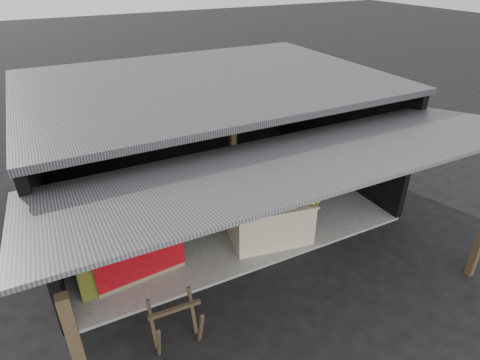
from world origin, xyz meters
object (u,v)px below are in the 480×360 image
plastic_chair (302,164)px  neighbor_stall (134,249)px  water_barrel (293,208)px  sawhorse (176,322)px  banana_table (270,220)px  white_crate (251,195)px

plastic_chair → neighbor_stall: bearing=-169.0°
water_barrel → plastic_chair: 1.66m
sawhorse → plastic_chair: bearing=38.0°
banana_table → plastic_chair: 2.51m
banana_table → sawhorse: bearing=-138.3°
sawhorse → water_barrel: size_ratio=1.62×
neighbor_stall → plastic_chair: (4.61, 1.34, 0.05)m
banana_table → plastic_chair: (1.92, 1.63, 0.09)m
neighbor_stall → water_barrel: (3.54, 0.11, -0.26)m
plastic_chair → white_crate: bearing=-164.7°
plastic_chair → sawhorse: bearing=-149.6°
neighbor_stall → plastic_chair: size_ratio=1.79×
white_crate → neighbor_stall: size_ratio=0.60×
banana_table → neighbor_stall: 2.70m
sawhorse → water_barrel: 3.94m
water_barrel → white_crate: bearing=144.9°
banana_table → sawhorse: (-2.55, -1.58, -0.03)m
white_crate → neighbor_stall: (-2.76, -0.65, -0.00)m
white_crate → plastic_chair: 1.97m
neighbor_stall → sawhorse: size_ratio=2.13×
banana_table → sawhorse: size_ratio=2.30×
water_barrel → sawhorse: bearing=-149.9°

